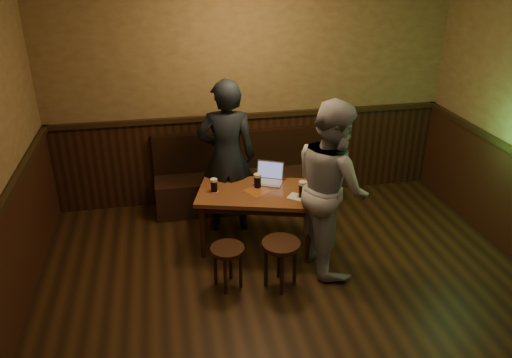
{
  "coord_description": "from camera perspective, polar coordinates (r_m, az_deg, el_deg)",
  "views": [
    {
      "loc": [
        -1.08,
        -2.92,
        3.08
      ],
      "look_at": [
        -0.2,
        1.67,
        0.87
      ],
      "focal_mm": 35.0,
      "sensor_mm": 36.0,
      "label": 1
    }
  ],
  "objects": [
    {
      "name": "pint_left",
      "position": [
        5.31,
        -4.82,
        -0.72
      ],
      "size": [
        0.1,
        0.1,
        0.15
      ],
      "color": "#AB152D",
      "rests_on": "pub_table"
    },
    {
      "name": "laptop",
      "position": [
        5.54,
        1.5,
        0.26
      ],
      "size": [
        0.38,
        0.35,
        0.21
      ],
      "rotation": [
        0.0,
        0.0,
        -0.44
      ],
      "color": "silver",
      "rests_on": "pub_table"
    },
    {
      "name": "stool_left",
      "position": [
        4.87,
        -3.27,
        -8.71
      ],
      "size": [
        0.42,
        0.42,
        0.45
      ],
      "rotation": [
        0.0,
        0.0,
        -0.35
      ],
      "color": "black",
      "rests_on": "ground"
    },
    {
      "name": "menu",
      "position": [
        5.23,
        4.92,
        -2.09
      ],
      "size": [
        0.27,
        0.25,
        0.0
      ],
      "primitive_type": "cube",
      "rotation": [
        0.0,
        0.0,
        -0.68
      ],
      "color": "silver",
      "rests_on": "pub_table"
    },
    {
      "name": "person_grey",
      "position": [
        5.01,
        8.62,
        -0.86
      ],
      "size": [
        0.75,
        0.93,
        1.78
      ],
      "primitive_type": "imported",
      "rotation": [
        0.0,
        0.0,
        1.66
      ],
      "color": "#9A9A9F",
      "rests_on": "ground"
    },
    {
      "name": "person_suit",
      "position": [
        5.61,
        -3.34,
        2.46
      ],
      "size": [
        0.7,
        0.51,
        1.8
      ],
      "primitive_type": "imported",
      "rotation": [
        0.0,
        0.0,
        3.02
      ],
      "color": "black",
      "rests_on": "ground"
    },
    {
      "name": "bench",
      "position": [
        6.37,
        -1.52,
        -0.41
      ],
      "size": [
        2.2,
        0.5,
        0.95
      ],
      "color": "black",
      "rests_on": "ground"
    },
    {
      "name": "pint_mid",
      "position": [
        5.38,
        0.18,
        -0.21
      ],
      "size": [
        0.11,
        0.11,
        0.16
      ],
      "color": "#AB152D",
      "rests_on": "pub_table"
    },
    {
      "name": "pub_table",
      "position": [
        5.38,
        0.18,
        -2.22
      ],
      "size": [
        1.41,
        1.04,
        0.68
      ],
      "rotation": [
        0.0,
        0.0,
        -0.27
      ],
      "color": "brown",
      "rests_on": "ground"
    },
    {
      "name": "pint_right",
      "position": [
        5.21,
        5.36,
        -1.16
      ],
      "size": [
        0.11,
        0.11,
        0.18
      ],
      "color": "#AB152D",
      "rests_on": "pub_table"
    },
    {
      "name": "room",
      "position": [
        3.81,
        7.07,
        -4.42
      ],
      "size": [
        5.04,
        6.04,
        2.84
      ],
      "color": "black",
      "rests_on": "ground"
    },
    {
      "name": "stool_right",
      "position": [
        4.85,
        2.86,
        -8.26
      ],
      "size": [
        0.42,
        0.42,
        0.5
      ],
      "rotation": [
        0.0,
        0.0,
        -0.13
      ],
      "color": "black",
      "rests_on": "ground"
    }
  ]
}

